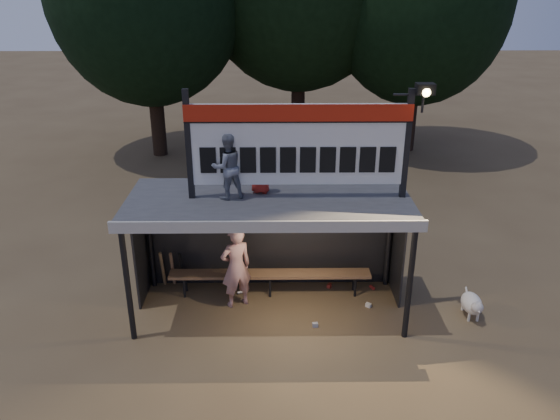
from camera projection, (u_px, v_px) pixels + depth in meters
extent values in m
plane|color=brown|center=(270.00, 309.00, 10.52)|extent=(80.00, 80.00, 0.00)
imported|color=silver|center=(236.00, 267.00, 10.33)|extent=(0.72, 0.61, 1.66)
imported|color=slate|center=(227.00, 167.00, 9.35)|extent=(0.68, 0.61, 1.15)
imported|color=#A82119|center=(260.00, 169.00, 9.64)|extent=(0.49, 0.39, 0.89)
cube|color=#3F3F41|center=(269.00, 200.00, 9.63)|extent=(5.00, 2.00, 0.12)
cube|color=beige|center=(268.00, 227.00, 8.70)|extent=(5.10, 0.06, 0.20)
cylinder|color=black|center=(128.00, 284.00, 9.23)|extent=(0.10, 0.10, 2.20)
cylinder|color=black|center=(410.00, 283.00, 9.28)|extent=(0.10, 0.10, 2.20)
cylinder|color=black|center=(150.00, 238.00, 10.89)|extent=(0.10, 0.10, 2.20)
cylinder|color=black|center=(389.00, 236.00, 10.94)|extent=(0.10, 0.10, 2.20)
cube|color=black|center=(270.00, 235.00, 11.00)|extent=(5.00, 0.04, 2.20)
cube|color=black|center=(140.00, 247.00, 10.52)|extent=(0.04, 1.00, 2.20)
cube|color=black|center=(398.00, 245.00, 10.57)|extent=(0.04, 1.00, 2.20)
cylinder|color=black|center=(269.00, 186.00, 10.59)|extent=(5.00, 0.06, 0.06)
cube|color=black|center=(189.00, 145.00, 9.22)|extent=(0.10, 0.10, 1.90)
cube|color=black|center=(407.00, 145.00, 9.25)|extent=(0.10, 0.10, 1.90)
cube|color=white|center=(298.00, 145.00, 9.23)|extent=(3.80, 0.08, 1.40)
cube|color=#B11D0C|center=(299.00, 113.00, 8.97)|extent=(3.80, 0.04, 0.28)
cube|color=black|center=(298.00, 122.00, 9.02)|extent=(3.80, 0.02, 0.03)
cube|color=black|center=(208.00, 160.00, 9.27)|extent=(0.27, 0.03, 0.45)
cube|color=black|center=(228.00, 160.00, 9.27)|extent=(0.27, 0.03, 0.45)
cube|color=black|center=(248.00, 160.00, 9.28)|extent=(0.27, 0.03, 0.45)
cube|color=black|center=(268.00, 160.00, 9.28)|extent=(0.27, 0.03, 0.45)
cube|color=black|center=(288.00, 160.00, 9.28)|extent=(0.27, 0.03, 0.45)
cube|color=black|center=(308.00, 160.00, 9.29)|extent=(0.27, 0.03, 0.45)
cube|color=black|center=(328.00, 160.00, 9.29)|extent=(0.27, 0.03, 0.45)
cube|color=black|center=(348.00, 160.00, 9.30)|extent=(0.27, 0.03, 0.45)
cube|color=black|center=(368.00, 160.00, 9.30)|extent=(0.27, 0.03, 0.45)
cube|color=black|center=(387.00, 160.00, 9.30)|extent=(0.27, 0.03, 0.45)
cylinder|color=black|center=(408.00, 94.00, 8.92)|extent=(0.50, 0.04, 0.04)
cylinder|color=black|center=(423.00, 104.00, 8.98)|extent=(0.04, 0.04, 0.30)
cube|color=black|center=(425.00, 89.00, 8.84)|extent=(0.30, 0.22, 0.18)
sphere|color=#FFD88C|center=(426.00, 92.00, 8.77)|extent=(0.14, 0.14, 0.14)
cube|color=brown|center=(270.00, 274.00, 10.84)|extent=(4.00, 0.35, 0.06)
cylinder|color=black|center=(184.00, 287.00, 10.81)|extent=(0.05, 0.05, 0.45)
cylinder|color=black|center=(186.00, 281.00, 11.03)|extent=(0.05, 0.05, 0.45)
cylinder|color=black|center=(270.00, 287.00, 10.82)|extent=(0.05, 0.05, 0.45)
cylinder|color=black|center=(270.00, 281.00, 11.04)|extent=(0.05, 0.05, 0.45)
cylinder|color=black|center=(355.00, 286.00, 10.84)|extent=(0.05, 0.05, 0.45)
cylinder|color=black|center=(354.00, 280.00, 11.06)|extent=(0.05, 0.05, 0.45)
cylinder|color=black|center=(156.00, 103.00, 18.93)|extent=(0.50, 0.50, 3.74)
cylinder|color=black|center=(298.00, 88.00, 20.27)|extent=(0.50, 0.50, 4.18)
cylinder|color=black|center=(411.00, 102.00, 19.53)|extent=(0.50, 0.50, 3.52)
ellipsoid|color=white|center=(471.00, 303.00, 10.20)|extent=(0.36, 0.58, 0.36)
sphere|color=beige|center=(477.00, 307.00, 9.91)|extent=(0.22, 0.22, 0.22)
cone|color=beige|center=(479.00, 311.00, 9.83)|extent=(0.10, 0.10, 0.10)
cone|color=beige|center=(476.00, 303.00, 9.85)|extent=(0.06, 0.06, 0.07)
cone|color=beige|center=(481.00, 303.00, 9.85)|extent=(0.06, 0.06, 0.07)
cylinder|color=beige|center=(469.00, 317.00, 10.11)|extent=(0.05, 0.05, 0.18)
cylinder|color=beige|center=(478.00, 317.00, 10.11)|extent=(0.05, 0.05, 0.18)
cylinder|color=white|center=(463.00, 306.00, 10.44)|extent=(0.05, 0.05, 0.18)
cylinder|color=beige|center=(471.00, 306.00, 10.44)|extent=(0.05, 0.05, 0.18)
cylinder|color=beige|center=(467.00, 291.00, 10.45)|extent=(0.04, 0.16, 0.14)
cylinder|color=olive|center=(163.00, 269.00, 11.08)|extent=(0.07, 0.27, 0.84)
cylinder|color=#9D6E49|center=(173.00, 269.00, 11.08)|extent=(0.08, 0.30, 0.83)
cylinder|color=black|center=(182.00, 269.00, 11.08)|extent=(0.09, 0.33, 0.83)
cube|color=#B42D1F|center=(329.00, 286.00, 11.22)|extent=(0.11, 0.12, 0.08)
cylinder|color=silver|center=(240.00, 292.00, 11.00)|extent=(0.14, 0.11, 0.07)
cube|color=silver|center=(368.00, 305.00, 10.56)|extent=(0.12, 0.12, 0.08)
cylinder|color=red|center=(372.00, 287.00, 11.17)|extent=(0.11, 0.14, 0.07)
cube|color=#A7A6AB|center=(315.00, 325.00, 9.96)|extent=(0.11, 0.08, 0.08)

